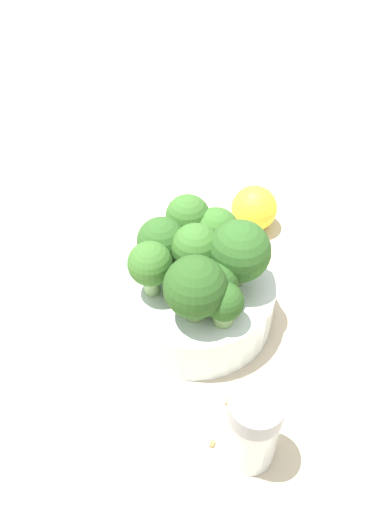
{
  "coord_description": "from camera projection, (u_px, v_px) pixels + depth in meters",
  "views": [
    {
      "loc": [
        0.0,
        -0.32,
        0.39
      ],
      "look_at": [
        0.0,
        0.0,
        0.08
      ],
      "focal_mm": 35.0,
      "sensor_mm": 36.0,
      "label": 1
    }
  ],
  "objects": [
    {
      "name": "ground_plane",
      "position": [
        192.0,
        316.0,
        0.51
      ],
      "size": [
        3.0,
        3.0,
        0.0
      ],
      "primitive_type": "plane",
      "color": "beige"
    },
    {
      "name": "bowl",
      "position": [
        192.0,
        300.0,
        0.49
      ],
      "size": [
        0.15,
        0.15,
        0.05
      ],
      "primitive_type": "cylinder",
      "color": "silver",
      "rests_on": "ground_plane"
    },
    {
      "name": "broccoli_floret_0",
      "position": [
        215.0,
        282.0,
        0.44
      ],
      "size": [
        0.04,
        0.04,
        0.05
      ],
      "color": "#84AD66",
      "rests_on": "bowl"
    },
    {
      "name": "broccoli_floret_1",
      "position": [
        188.0,
        249.0,
        0.45
      ],
      "size": [
        0.05,
        0.05,
        0.06
      ],
      "color": "#7A9E5B",
      "rests_on": "bowl"
    },
    {
      "name": "broccoli_floret_2",
      "position": [
        220.0,
        303.0,
        0.42
      ],
      "size": [
        0.03,
        0.03,
        0.04
      ],
      "color": "#84AD66",
      "rests_on": "bowl"
    },
    {
      "name": "broccoli_floret_3",
      "position": [
        185.0,
        218.0,
        0.48
      ],
      "size": [
        0.04,
        0.04,
        0.06
      ],
      "color": "#7A9E5B",
      "rests_on": "bowl"
    },
    {
      "name": "broccoli_floret_4",
      "position": [
        158.0,
        242.0,
        0.46
      ],
      "size": [
        0.05,
        0.05,
        0.06
      ],
      "color": "#7A9E5B",
      "rests_on": "bowl"
    },
    {
      "name": "broccoli_floret_5",
      "position": [
        190.0,
        288.0,
        0.42
      ],
      "size": [
        0.05,
        0.05,
        0.06
      ],
      "color": "#7A9E5B",
      "rests_on": "bowl"
    },
    {
      "name": "broccoli_floret_6",
      "position": [
        213.0,
        231.0,
        0.48
      ],
      "size": [
        0.05,
        0.05,
        0.05
      ],
      "color": "#7A9E5B",
      "rests_on": "bowl"
    },
    {
      "name": "broccoli_floret_7",
      "position": [
        147.0,
        265.0,
        0.44
      ],
      "size": [
        0.04,
        0.04,
        0.06
      ],
      "color": "#8EB770",
      "rests_on": "bowl"
    },
    {
      "name": "broccoli_floret_8",
      "position": [
        236.0,
        255.0,
        0.44
      ],
      "size": [
        0.06,
        0.06,
        0.07
      ],
      "color": "#7A9E5B",
      "rests_on": "bowl"
    },
    {
      "name": "pepper_shaker",
      "position": [
        249.0,
        428.0,
        0.38
      ],
      "size": [
        0.04,
        0.04,
        0.08
      ],
      "color": "silver",
      "rests_on": "ground_plane"
    },
    {
      "name": "lemon_wedge",
      "position": [
        251.0,
        208.0,
        0.59
      ],
      "size": [
        0.05,
        0.05,
        0.05
      ],
      "primitive_type": "sphere",
      "color": "yellow",
      "rests_on": "ground_plane"
    },
    {
      "name": "almond_crumb_0",
      "position": [
        226.0,
        401.0,
        0.43
      ],
      "size": [
        0.01,
        0.01,
        0.01
      ],
      "primitive_type": "cube",
      "rotation": [
        0.0,
        0.0,
        3.01
      ],
      "color": "#AD7F4C",
      "rests_on": "ground_plane"
    },
    {
      "name": "almond_crumb_1",
      "position": [
        257.0,
        398.0,
        0.43
      ],
      "size": [
        0.01,
        0.01,
        0.01
      ],
      "primitive_type": "cube",
      "rotation": [
        0.0,
        0.0,
        0.66
      ],
      "color": "#AD7F4C",
      "rests_on": "ground_plane"
    },
    {
      "name": "almond_crumb_2",
      "position": [
        208.0,
        443.0,
        0.41
      ],
      "size": [
        0.01,
        0.01,
        0.01
      ],
      "primitive_type": "cube",
      "rotation": [
        0.0,
        0.0,
        4.38
      ],
      "color": "olive",
      "rests_on": "ground_plane"
    }
  ]
}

